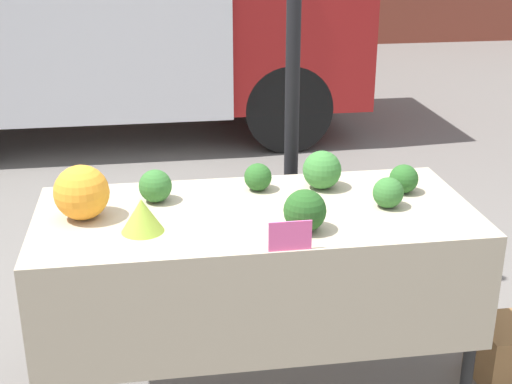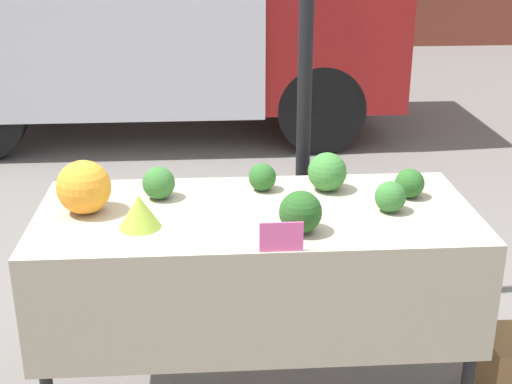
{
  "view_description": "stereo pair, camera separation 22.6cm",
  "coord_description": "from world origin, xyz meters",
  "views": [
    {
      "loc": [
        -0.41,
        -2.65,
        1.98
      ],
      "look_at": [
        0.0,
        0.0,
        0.93
      ],
      "focal_mm": 50.0,
      "sensor_mm": 36.0,
      "label": 1
    },
    {
      "loc": [
        -0.18,
        -2.67,
        1.98
      ],
      "look_at": [
        0.0,
        0.0,
        0.93
      ],
      "focal_mm": 50.0,
      "sensor_mm": 36.0,
      "label": 2
    }
  ],
  "objects": [
    {
      "name": "broccoli_head_5",
      "position": [
        0.15,
        -0.22,
        0.93
      ],
      "size": [
        0.16,
        0.16,
        0.16
      ],
      "color": "#23511E",
      "rests_on": "market_table"
    },
    {
      "name": "romanesco_head",
      "position": [
        -0.46,
        -0.14,
        0.91
      ],
      "size": [
        0.16,
        0.16,
        0.13
      ],
      "color": "#93B238",
      "rests_on": "market_table"
    },
    {
      "name": "tent_pole",
      "position": [
        0.28,
        0.66,
        1.26
      ],
      "size": [
        0.07,
        0.07,
        2.52
      ],
      "color": "black",
      "rests_on": "ground_plane"
    },
    {
      "name": "market_table",
      "position": [
        0.0,
        -0.06,
        0.73
      ],
      "size": [
        1.79,
        0.79,
        0.85
      ],
      "color": "tan",
      "rests_on": "ground_plane"
    },
    {
      "name": "ground_plane",
      "position": [
        0.0,
        0.0,
        0.0
      ],
      "size": [
        40.0,
        40.0,
        0.0
      ],
      "primitive_type": "plane",
      "color": "slate"
    },
    {
      "name": "price_sign",
      "position": [
        0.06,
        -0.38,
        0.9
      ],
      "size": [
        0.16,
        0.01,
        0.11
      ],
      "color": "#F45B9E",
      "rests_on": "market_table"
    },
    {
      "name": "broccoli_head_2",
      "position": [
        0.04,
        0.23,
        0.91
      ],
      "size": [
        0.12,
        0.12,
        0.12
      ],
      "color": "#285B23",
      "rests_on": "market_table"
    },
    {
      "name": "broccoli_head_4",
      "position": [
        -0.4,
        0.16,
        0.92
      ],
      "size": [
        0.14,
        0.14,
        0.14
      ],
      "color": "#336B2D",
      "rests_on": "market_table"
    },
    {
      "name": "orange_cauliflower",
      "position": [
        -0.69,
        0.03,
        0.96
      ],
      "size": [
        0.22,
        0.22,
        0.22
      ],
      "color": "orange",
      "rests_on": "market_table"
    },
    {
      "name": "broccoli_head_1",
      "position": [
        0.66,
        0.1,
        0.91
      ],
      "size": [
        0.13,
        0.13,
        0.13
      ],
      "color": "#285B23",
      "rests_on": "market_table"
    },
    {
      "name": "broccoli_head_3",
      "position": [
        0.32,
        0.21,
        0.93
      ],
      "size": [
        0.17,
        0.17,
        0.17
      ],
      "color": "#387533",
      "rests_on": "market_table"
    },
    {
      "name": "broccoli_head_0",
      "position": [
        0.54,
        -0.05,
        0.91
      ],
      "size": [
        0.13,
        0.13,
        0.13
      ],
      "color": "#336B2D",
      "rests_on": "market_table"
    }
  ]
}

